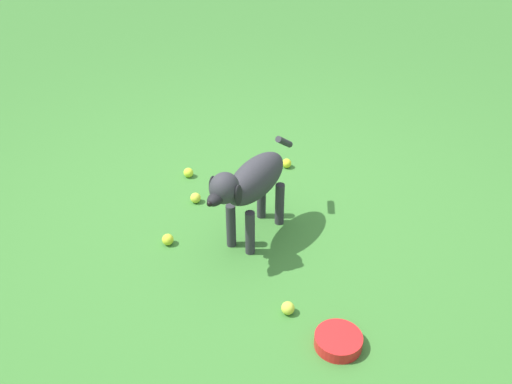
{
  "coord_description": "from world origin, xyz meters",
  "views": [
    {
      "loc": [
        -2.44,
        1.27,
        1.98
      ],
      "look_at": [
        -0.2,
        0.02,
        0.29
      ],
      "focal_mm": 38.75,
      "sensor_mm": 36.0,
      "label": 1
    }
  ],
  "objects_px": {
    "tennis_ball_1": "(168,240)",
    "tennis_ball_3": "(288,308)",
    "dog": "(251,184)",
    "tennis_ball_2": "(287,163)",
    "water_bowl": "(338,341)",
    "tennis_ball_0": "(188,173)",
    "tennis_ball_4": "(196,198)"
  },
  "relations": [
    {
      "from": "tennis_ball_3",
      "to": "water_bowl",
      "type": "height_order",
      "value": "tennis_ball_3"
    },
    {
      "from": "tennis_ball_1",
      "to": "tennis_ball_4",
      "type": "height_order",
      "value": "same"
    },
    {
      "from": "tennis_ball_0",
      "to": "tennis_ball_1",
      "type": "bearing_deg",
      "value": 147.6
    },
    {
      "from": "dog",
      "to": "tennis_ball_1",
      "type": "xyz_separation_m",
      "value": [
        0.18,
        0.44,
        -0.34
      ]
    },
    {
      "from": "tennis_ball_1",
      "to": "tennis_ball_4",
      "type": "relative_size",
      "value": 1.0
    },
    {
      "from": "tennis_ball_3",
      "to": "tennis_ball_4",
      "type": "height_order",
      "value": "same"
    },
    {
      "from": "dog",
      "to": "tennis_ball_2",
      "type": "height_order",
      "value": "dog"
    },
    {
      "from": "tennis_ball_0",
      "to": "tennis_ball_4",
      "type": "xyz_separation_m",
      "value": [
        -0.31,
        0.08,
        0.0
      ]
    },
    {
      "from": "tennis_ball_3",
      "to": "water_bowl",
      "type": "relative_size",
      "value": 0.3
    },
    {
      "from": "tennis_ball_1",
      "to": "tennis_ball_4",
      "type": "xyz_separation_m",
      "value": [
        0.31,
        -0.31,
        0.0
      ]
    },
    {
      "from": "tennis_ball_0",
      "to": "tennis_ball_4",
      "type": "bearing_deg",
      "value": 164.88
    },
    {
      "from": "tennis_ball_1",
      "to": "tennis_ball_3",
      "type": "distance_m",
      "value": 0.85
    },
    {
      "from": "dog",
      "to": "tennis_ball_0",
      "type": "bearing_deg",
      "value": -115.42
    },
    {
      "from": "tennis_ball_1",
      "to": "tennis_ball_2",
      "type": "xyz_separation_m",
      "value": [
        0.4,
        -1.04,
        0.0
      ]
    },
    {
      "from": "tennis_ball_1",
      "to": "tennis_ball_3",
      "type": "relative_size",
      "value": 1.0
    },
    {
      "from": "tennis_ball_3",
      "to": "tennis_ball_4",
      "type": "bearing_deg",
      "value": 0.12
    },
    {
      "from": "tennis_ball_2",
      "to": "water_bowl",
      "type": "xyz_separation_m",
      "value": [
        -1.47,
        0.63,
        -0.0
      ]
    },
    {
      "from": "tennis_ball_4",
      "to": "water_bowl",
      "type": "relative_size",
      "value": 0.3
    },
    {
      "from": "water_bowl",
      "to": "tennis_ball_1",
      "type": "bearing_deg",
      "value": 20.71
    },
    {
      "from": "tennis_ball_0",
      "to": "tennis_ball_1",
      "type": "xyz_separation_m",
      "value": [
        -0.62,
        0.39,
        0.0
      ]
    },
    {
      "from": "water_bowl",
      "to": "tennis_ball_3",
      "type": "bearing_deg",
      "value": 18.22
    },
    {
      "from": "tennis_ball_3",
      "to": "dog",
      "type": "bearing_deg",
      "value": -12.24
    },
    {
      "from": "tennis_ball_1",
      "to": "tennis_ball_0",
      "type": "bearing_deg",
      "value": -32.4
    },
    {
      "from": "tennis_ball_3",
      "to": "tennis_ball_4",
      "type": "relative_size",
      "value": 1.0
    },
    {
      "from": "tennis_ball_3",
      "to": "tennis_ball_2",
      "type": "bearing_deg",
      "value": -31.52
    },
    {
      "from": "dog",
      "to": "tennis_ball_2",
      "type": "relative_size",
      "value": 11.31
    },
    {
      "from": "dog",
      "to": "tennis_ball_1",
      "type": "distance_m",
      "value": 0.59
    },
    {
      "from": "tennis_ball_1",
      "to": "tennis_ball_2",
      "type": "relative_size",
      "value": 1.0
    },
    {
      "from": "tennis_ball_1",
      "to": "tennis_ball_3",
      "type": "xyz_separation_m",
      "value": [
        -0.79,
        -0.31,
        0.0
      ]
    },
    {
      "from": "tennis_ball_2",
      "to": "tennis_ball_3",
      "type": "distance_m",
      "value": 1.39
    },
    {
      "from": "tennis_ball_3",
      "to": "water_bowl",
      "type": "distance_m",
      "value": 0.3
    },
    {
      "from": "tennis_ball_2",
      "to": "water_bowl",
      "type": "distance_m",
      "value": 1.6
    }
  ]
}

